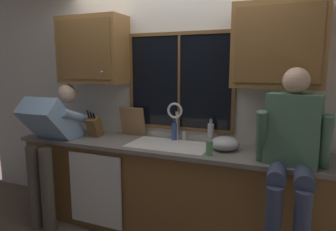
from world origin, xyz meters
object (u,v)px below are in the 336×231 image
person_sitting_on_counter (292,145)px  cutting_board (133,121)px  knife_block (95,127)px  bottle_tall_clear (211,133)px  soap_dispenser (209,148)px  person_standing (51,138)px  bottle_green_glass (174,131)px  mixing_bowl (225,144)px

person_sitting_on_counter → cutting_board: (-1.64, 0.49, -0.02)m
knife_block → person_sitting_on_counter: bearing=-8.1°
bottle_tall_clear → soap_dispenser: bearing=-77.2°
person_standing → cutting_board: size_ratio=4.55×
person_sitting_on_counter → cutting_board: bearing=163.5°
person_standing → person_sitting_on_counter: person_sitting_on_counter is taller
person_sitting_on_counter → bottle_green_glass: bearing=157.4°
soap_dispenser → bottle_green_glass: bottle_green_glass is taller
mixing_bowl → soap_dispenser: bearing=-112.2°
person_sitting_on_counter → soap_dispenser: size_ratio=7.04×
mixing_bowl → soap_dispenser: (-0.09, -0.22, 0.01)m
person_standing → bottle_tall_clear: (1.60, 0.49, 0.09)m
cutting_board → soap_dispenser: bearing=-22.3°
person_standing → person_sitting_on_counter: size_ratio=1.18×
bottle_green_glass → person_sitting_on_counter: bearing=-22.6°
knife_block → soap_dispenser: size_ratio=1.80×
knife_block → bottle_tall_clear: 1.27m
person_sitting_on_counter → cutting_board: person_sitting_on_counter is taller
knife_block → bottle_tall_clear: knife_block is taller
person_standing → bottle_green_glass: (1.21, 0.48, 0.08)m
bottle_tall_clear → cutting_board: bearing=179.4°
person_sitting_on_counter → soap_dispenser: (-0.66, 0.08, -0.12)m
soap_dispenser → bottle_tall_clear: (-0.09, 0.39, 0.04)m
person_sitting_on_counter → soap_dispenser: 0.67m
person_standing → knife_block: 0.46m
bottle_green_glass → bottle_tall_clear: size_ratio=0.89×
soap_dispenser → bottle_green_glass: size_ratio=0.76×
person_standing → cutting_board: (0.71, 0.50, 0.14)m
person_standing → person_sitting_on_counter: bearing=0.3°
mixing_bowl → bottle_green_glass: bottle_green_glass is taller
knife_block → bottle_green_glass: bearing=12.3°
cutting_board → bottle_green_glass: size_ratio=1.40×
knife_block → bottle_green_glass: size_ratio=1.37×
knife_block → soap_dispenser: knife_block is taller
mixing_bowl → soap_dispenser: soap_dispenser is taller
bottle_green_glass → bottle_tall_clear: bearing=0.5°
person_sitting_on_counter → knife_block: bearing=171.9°
soap_dispenser → knife_block: bearing=171.5°
person_standing → bottle_tall_clear: size_ratio=5.65×
bottle_green_glass → cutting_board: bearing=178.5°
person_sitting_on_counter → cutting_board: size_ratio=3.85×
person_standing → bottle_tall_clear: 1.68m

